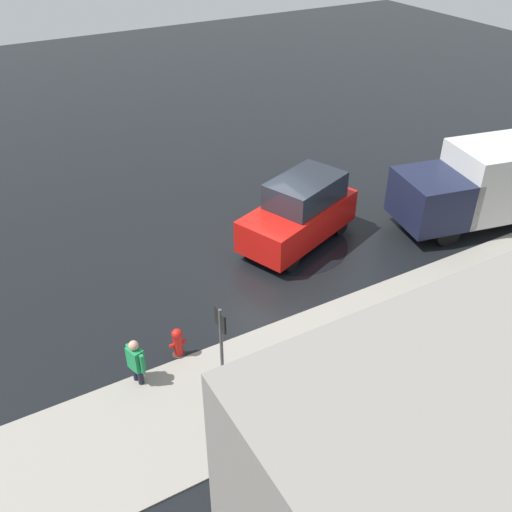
# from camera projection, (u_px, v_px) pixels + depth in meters

# --- Properties ---
(ground_plane) EXTENTS (60.00, 60.00, 0.00)m
(ground_plane) POSITION_uv_depth(u_px,v_px,m) (269.00, 258.00, 16.84)
(ground_plane) COLOR black
(kerb_strip) EXTENTS (24.00, 3.20, 0.04)m
(kerb_strip) POSITION_uv_depth(u_px,v_px,m) (358.00, 342.00, 13.80)
(kerb_strip) COLOR gray
(kerb_strip) RESTS_ON ground
(moving_hatchback) EXTENTS (4.25, 2.97, 2.06)m
(moving_hatchback) POSITION_uv_depth(u_px,v_px,m) (300.00, 212.00, 17.03)
(moving_hatchback) COLOR red
(moving_hatchback) RESTS_ON ground
(delivery_truck) EXTENTS (5.69, 3.15, 2.60)m
(delivery_truck) POSITION_uv_depth(u_px,v_px,m) (485.00, 183.00, 17.84)
(delivery_truck) COLOR #191E38
(delivery_truck) RESTS_ON ground
(fire_hydrant) EXTENTS (0.42, 0.31, 0.80)m
(fire_hydrant) POSITION_uv_depth(u_px,v_px,m) (178.00, 343.00, 13.22)
(fire_hydrant) COLOR red
(fire_hydrant) RESTS_ON ground
(pedestrian) EXTENTS (0.34, 0.55, 1.22)m
(pedestrian) POSITION_uv_depth(u_px,v_px,m) (136.00, 360.00, 12.36)
(pedestrian) COLOR #1E8C4C
(pedestrian) RESTS_ON ground
(metal_railing) EXTENTS (9.08, 0.04, 1.05)m
(metal_railing) POSITION_uv_depth(u_px,v_px,m) (408.00, 379.00, 11.83)
(metal_railing) COLOR #B7BABF
(metal_railing) RESTS_ON ground
(sign_post) EXTENTS (0.07, 0.44, 2.40)m
(sign_post) POSITION_uv_depth(u_px,v_px,m) (221.00, 341.00, 11.55)
(sign_post) COLOR #4C4C51
(sign_post) RESTS_ON ground
(puddle_patch) EXTENTS (3.34, 3.34, 0.01)m
(puddle_patch) POSITION_uv_depth(u_px,v_px,m) (293.00, 244.00, 17.45)
(puddle_patch) COLOR black
(puddle_patch) RESTS_ON ground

